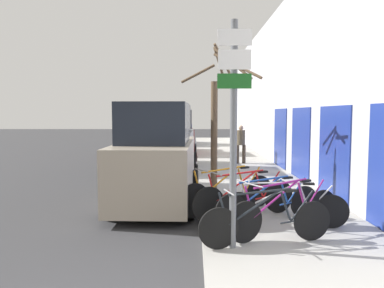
{
  "coord_description": "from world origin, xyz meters",
  "views": [
    {
      "loc": [
        0.87,
        -2.19,
        2.23
      ],
      "look_at": [
        0.81,
        6.2,
        1.54
      ],
      "focal_mm": 35.0,
      "sensor_mm": 36.0,
      "label": 1
    }
  ],
  "objects_px": {
    "bicycle_1": "(286,211)",
    "bicycle_2": "(285,207)",
    "bicycle_4": "(245,198)",
    "street_tree": "(217,121)",
    "parked_car_1": "(168,142)",
    "bicycle_3": "(269,203)",
    "parked_car_3": "(177,131)",
    "parked_car_0": "(156,159)",
    "bicycle_5": "(229,193)",
    "signpost": "(234,124)",
    "pedestrian_near": "(241,141)",
    "bicycle_0": "(267,221)",
    "parked_car_2": "(175,135)"
  },
  "relations": [
    {
      "from": "signpost",
      "to": "bicycle_1",
      "type": "relative_size",
      "value": 1.61
    },
    {
      "from": "parked_car_3",
      "to": "street_tree",
      "type": "bearing_deg",
      "value": -82.58
    },
    {
      "from": "parked_car_3",
      "to": "street_tree",
      "type": "distance_m",
      "value": 16.05
    },
    {
      "from": "signpost",
      "to": "bicycle_5",
      "type": "height_order",
      "value": "signpost"
    },
    {
      "from": "street_tree",
      "to": "bicycle_5",
      "type": "bearing_deg",
      "value": -84.32
    },
    {
      "from": "bicycle_3",
      "to": "bicycle_5",
      "type": "relative_size",
      "value": 1.03
    },
    {
      "from": "bicycle_0",
      "to": "bicycle_5",
      "type": "xyz_separation_m",
      "value": [
        -0.43,
        1.98,
        0.02
      ]
    },
    {
      "from": "parked_car_0",
      "to": "parked_car_3",
      "type": "relative_size",
      "value": 0.99
    },
    {
      "from": "bicycle_4",
      "to": "street_tree",
      "type": "relative_size",
      "value": 0.56
    },
    {
      "from": "parked_car_2",
      "to": "bicycle_2",
      "type": "bearing_deg",
      "value": -81.57
    },
    {
      "from": "parked_car_0",
      "to": "bicycle_3",
      "type": "bearing_deg",
      "value": -39.92
    },
    {
      "from": "street_tree",
      "to": "signpost",
      "type": "bearing_deg",
      "value": -89.5
    },
    {
      "from": "bicycle_4",
      "to": "parked_car_3",
      "type": "relative_size",
      "value": 0.49
    },
    {
      "from": "bicycle_3",
      "to": "parked_car_3",
      "type": "relative_size",
      "value": 0.49
    },
    {
      "from": "parked_car_3",
      "to": "pedestrian_near",
      "type": "height_order",
      "value": "parked_car_3"
    },
    {
      "from": "street_tree",
      "to": "bicycle_2",
      "type": "bearing_deg",
      "value": -67.31
    },
    {
      "from": "signpost",
      "to": "bicycle_0",
      "type": "xyz_separation_m",
      "value": [
        0.56,
        0.13,
        -1.53
      ]
    },
    {
      "from": "signpost",
      "to": "bicycle_0",
      "type": "height_order",
      "value": "signpost"
    },
    {
      "from": "bicycle_3",
      "to": "parked_car_1",
      "type": "distance_m",
      "value": 7.66
    },
    {
      "from": "bicycle_4",
      "to": "parked_car_3",
      "type": "distance_m",
      "value": 18.11
    },
    {
      "from": "parked_car_2",
      "to": "parked_car_3",
      "type": "height_order",
      "value": "parked_car_2"
    },
    {
      "from": "parked_car_1",
      "to": "bicycle_4",
      "type": "bearing_deg",
      "value": -72.14
    },
    {
      "from": "bicycle_0",
      "to": "bicycle_4",
      "type": "bearing_deg",
      "value": -10.05
    },
    {
      "from": "parked_car_1",
      "to": "parked_car_2",
      "type": "xyz_separation_m",
      "value": [
        -0.01,
        5.47,
        -0.06
      ]
    },
    {
      "from": "parked_car_0",
      "to": "pedestrian_near",
      "type": "distance_m",
      "value": 7.07
    },
    {
      "from": "bicycle_5",
      "to": "bicycle_3",
      "type": "bearing_deg",
      "value": -171.02
    },
    {
      "from": "bicycle_2",
      "to": "bicycle_3",
      "type": "xyz_separation_m",
      "value": [
        -0.25,
        0.22,
        0.01
      ]
    },
    {
      "from": "bicycle_5",
      "to": "signpost",
      "type": "bearing_deg",
      "value": 144.01
    },
    {
      "from": "bicycle_3",
      "to": "pedestrian_near",
      "type": "height_order",
      "value": "pedestrian_near"
    },
    {
      "from": "bicycle_4",
      "to": "bicycle_5",
      "type": "distance_m",
      "value": 0.5
    },
    {
      "from": "parked_car_0",
      "to": "bicycle_0",
      "type": "bearing_deg",
      "value": -55.99
    },
    {
      "from": "bicycle_1",
      "to": "bicycle_2",
      "type": "xyz_separation_m",
      "value": [
        0.09,
        0.46,
        -0.03
      ]
    },
    {
      "from": "bicycle_2",
      "to": "parked_car_3",
      "type": "distance_m",
      "value": 18.8
    },
    {
      "from": "bicycle_3",
      "to": "parked_car_2",
      "type": "relative_size",
      "value": 0.49
    },
    {
      "from": "signpost",
      "to": "pedestrian_near",
      "type": "height_order",
      "value": "signpost"
    },
    {
      "from": "signpost",
      "to": "bicycle_2",
      "type": "height_order",
      "value": "signpost"
    },
    {
      "from": "bicycle_1",
      "to": "bicycle_2",
      "type": "relative_size",
      "value": 0.96
    },
    {
      "from": "bicycle_1",
      "to": "bicycle_4",
      "type": "bearing_deg",
      "value": -1.85
    },
    {
      "from": "parked_car_2",
      "to": "bicycle_0",
      "type": "bearing_deg",
      "value": -84.45
    },
    {
      "from": "parked_car_1",
      "to": "street_tree",
      "type": "relative_size",
      "value": 1.13
    },
    {
      "from": "bicycle_4",
      "to": "bicycle_5",
      "type": "relative_size",
      "value": 1.04
    },
    {
      "from": "pedestrian_near",
      "to": "signpost",
      "type": "bearing_deg",
      "value": -102.24
    },
    {
      "from": "signpost",
      "to": "parked_car_2",
      "type": "relative_size",
      "value": 0.8
    },
    {
      "from": "bicycle_0",
      "to": "bicycle_1",
      "type": "relative_size",
      "value": 1.02
    },
    {
      "from": "parked_car_0",
      "to": "pedestrian_near",
      "type": "bearing_deg",
      "value": 67.68
    },
    {
      "from": "bicycle_1",
      "to": "bicycle_5",
      "type": "relative_size",
      "value": 1.05
    },
    {
      "from": "parked_car_1",
      "to": "bicycle_3",
      "type": "bearing_deg",
      "value": -70.06
    },
    {
      "from": "parked_car_0",
      "to": "pedestrian_near",
      "type": "xyz_separation_m",
      "value": [
        2.86,
        6.46,
        -0.04
      ]
    },
    {
      "from": "bicycle_1",
      "to": "pedestrian_near",
      "type": "relative_size",
      "value": 1.35
    },
    {
      "from": "bicycle_2",
      "to": "parked_car_1",
      "type": "distance_m",
      "value": 7.95
    }
  ]
}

